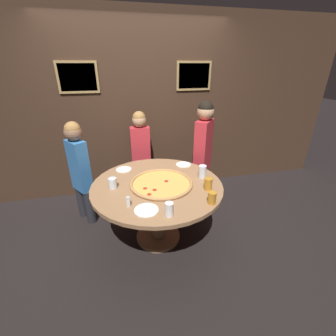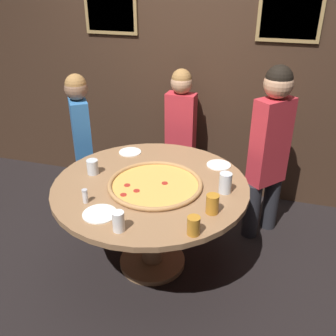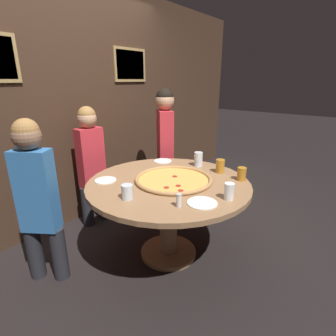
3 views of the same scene
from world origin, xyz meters
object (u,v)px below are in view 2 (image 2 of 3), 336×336
Objects in this scene: drink_cup_beside_pizza at (93,167)px; white_plate_right_side at (130,152)px; giant_pizza at (155,184)px; drink_cup_near_right at (225,183)px; white_plate_beside_cup at (219,165)px; diner_side_left at (270,145)px; diner_side_right at (82,137)px; drink_cup_by_shaker at (119,222)px; diner_far_left at (181,129)px; drink_cup_far_left at (194,226)px; condiment_shaker at (85,196)px; drink_cup_far_right at (212,204)px; white_plate_left_side at (100,214)px; dining_table at (151,201)px.

drink_cup_beside_pizza is 0.59× the size of white_plate_right_side.
giant_pizza is 0.49m from drink_cup_near_right.
white_plate_beside_cup is (0.75, -0.02, 0.00)m from white_plate_right_side.
diner_side_left is (0.26, 0.65, 0.03)m from drink_cup_near_right.
diner_side_right reaches higher than giant_pizza.
white_plate_beside_cup is (0.38, 0.44, -0.01)m from giant_pizza.
diner_side_left reaches higher than drink_cup_by_shaker.
white_plate_right_side is (-0.37, 0.46, -0.01)m from giant_pizza.
diner_far_left reaches higher than drink_cup_beside_pizza.
drink_cup_beside_pizza is at bearing 71.00° from diner_far_left.
white_plate_beside_cup is at bearing 67.09° from drink_cup_by_shaker.
drink_cup_by_shaker is 0.10× the size of diner_far_left.
drink_cup_by_shaker reaches higher than white_plate_right_side.
white_plate_right_side is at bearing 67.90° from diner_far_left.
drink_cup_far_left is 0.80× the size of drink_cup_near_right.
diner_side_right reaches higher than condiment_shaker.
drink_cup_far_right is (0.45, -0.21, 0.05)m from giant_pizza.
white_plate_left_side is at bearing 0.91° from diner_side_left.
drink_cup_beside_pizza is at bearing 150.80° from drink_cup_far_left.
white_plate_left_side is at bearing 148.00° from drink_cup_by_shaker.
white_plate_beside_cup is (0.88, 0.40, -0.05)m from drink_cup_beside_pizza.
dining_table is 0.61m from drink_cup_by_shaker.
giant_pizza is at bearing 130.08° from drink_cup_far_left.
drink_cup_near_right is at bearing 24.49° from condiment_shaker.
dining_table is 9.76× the size of drink_cup_near_right.
drink_cup_far_right is at bearing -155.74° from diner_side_right.
diner_side_left reaches higher than drink_cup_far_left.
white_plate_beside_cup is at bearing 44.71° from dining_table.
diner_side_left is (0.74, 0.71, 0.09)m from giant_pizza.
drink_cup_near_right is 1.16m from diner_far_left.
diner_far_left is (-0.84, 0.35, -0.09)m from diner_side_left.
diner_far_left reaches higher than drink_cup_near_right.
condiment_shaker is (-0.33, 0.21, -0.01)m from drink_cup_by_shaker.
drink_cup_far_right is at bearing -39.35° from white_plate_right_side.
diner_side_left is 0.91m from diner_far_left.
diner_far_left is at bearing 119.93° from drink_cup_near_right.
white_plate_left_side is 2.23× the size of condiment_shaker.
diner_side_left reaches higher than drink_cup_beside_pizza.
diner_side_left is at bearing 28.17° from drink_cup_beside_pizza.
giant_pizza is 0.55m from drink_cup_by_shaker.
drink_cup_by_shaker reaches higher than drink_cup_beside_pizza.
drink_cup_by_shaker is at bearing 9.29° from diner_side_left.
diner_side_left reaches higher than dining_table.
diner_side_right is 0.89× the size of diner_side_left.
diner_side_right reaches higher than white_plate_right_side.
giant_pizza is 4.68× the size of drink_cup_near_right.
white_plate_beside_cup is at bearing 49.23° from giant_pizza.
drink_cup_far_left is at bearing -104.60° from drink_cup_far_right.
diner_side_left is (0.36, 1.16, 0.04)m from drink_cup_far_left.
diner_side_right is at bearing 123.13° from white_plate_left_side.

